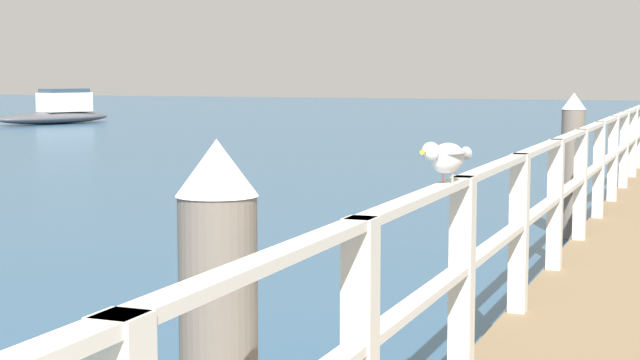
% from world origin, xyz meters
% --- Properties ---
extents(pier_railing, '(0.12, 24.73, 1.10)m').
position_xyz_m(pier_railing, '(-1.07, 13.11, 1.03)').
color(pier_railing, beige).
rests_on(pier_railing, pier_deck).
extents(dock_piling_far, '(0.29, 0.29, 1.77)m').
position_xyz_m(dock_piling_far, '(-1.45, 12.92, 0.89)').
color(dock_piling_far, '#6B6056').
rests_on(dock_piling_far, ground_plane).
extents(seagull_foreground, '(0.22, 0.47, 0.21)m').
position_xyz_m(seagull_foreground, '(-1.07, 5.36, 1.59)').
color(seagull_foreground, white).
rests_on(seagull_foreground, pier_railing).
extents(boat_0, '(3.18, 5.34, 1.40)m').
position_xyz_m(boat_0, '(-24.58, 34.21, 0.46)').
color(boat_0, '#4C4C51').
rests_on(boat_0, ground_plane).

